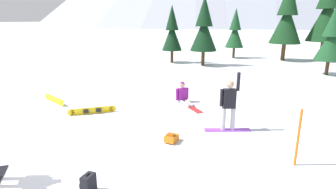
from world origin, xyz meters
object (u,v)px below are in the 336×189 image
at_px(loose_snowboard_near_left, 92,111).
at_px(pine_tree_slender, 332,38).
at_px(loose_snowboard_near_right, 55,99).
at_px(pine_tree_short, 328,11).
at_px(pine_tree_broad, 287,17).
at_px(pine_tree_twin, 235,31).
at_px(snowboarder_midground, 229,104).
at_px(snowboarder_background, 184,96).
at_px(pine_tree_young, 172,32).
at_px(pine_tree_leaning, 204,28).
at_px(backpack_black, 88,184).
at_px(backpack_orange, 171,138).
at_px(trail_marker_pole, 298,138).

bearing_deg(loose_snowboard_near_left, pine_tree_slender, 56.96).
distance_m(loose_snowboard_near_right, pine_tree_short, 23.42).
bearing_deg(pine_tree_broad, pine_tree_twin, -174.92).
bearing_deg(snowboarder_midground, pine_tree_twin, 103.27).
distance_m(loose_snowboard_near_right, pine_tree_broad, 20.86).
distance_m(snowboarder_background, pine_tree_young, 12.25).
bearing_deg(pine_tree_broad, pine_tree_leaning, -132.72).
relative_size(pine_tree_twin, pine_tree_young, 0.96).
xyz_separation_m(backpack_black, pine_tree_short, (5.07, 24.60, 4.14)).
relative_size(snowboarder_midground, pine_tree_twin, 0.43).
relative_size(backpack_orange, pine_tree_short, 0.07).
xyz_separation_m(loose_snowboard_near_right, pine_tree_leaning, (2.45, 12.87, 2.85)).
bearing_deg(pine_tree_slender, backpack_orange, -108.37).
relative_size(snowboarder_background, pine_tree_young, 0.33).
height_order(snowboarder_midground, pine_tree_young, pine_tree_young).
xyz_separation_m(loose_snowboard_near_right, pine_tree_broad, (8.02, 18.90, 3.70)).
bearing_deg(pine_tree_young, loose_snowboard_near_left, -77.15).
relative_size(snowboarder_midground, pine_tree_broad, 0.28).
relative_size(loose_snowboard_near_left, backpack_orange, 2.64).
xyz_separation_m(snowboarder_background, pine_tree_short, (5.89, 17.60, 4.02)).
bearing_deg(pine_tree_slender, backpack_black, -106.66).
xyz_separation_m(pine_tree_short, pine_tree_leaning, (-8.72, -7.28, -1.36)).
height_order(loose_snowboard_near_left, pine_tree_broad, pine_tree_broad).
height_order(backpack_orange, pine_tree_broad, pine_tree_broad).
xyz_separation_m(backpack_black, pine_tree_twin, (-2.52, 22.96, 2.33)).
relative_size(loose_snowboard_near_left, loose_snowboard_near_right, 0.78).
distance_m(snowboarder_background, pine_tree_twin, 16.20).
xyz_separation_m(pine_tree_twin, pine_tree_young, (-4.07, -5.40, 0.09)).
bearing_deg(loose_snowboard_near_left, pine_tree_twin, 87.04).
relative_size(loose_snowboard_near_right, pine_tree_leaning, 0.33).
height_order(trail_marker_pole, pine_tree_young, pine_tree_young).
relative_size(loose_snowboard_near_right, pine_tree_young, 0.37).
distance_m(backpack_black, backpack_orange, 3.16).
relative_size(pine_tree_broad, pine_tree_short, 0.88).
bearing_deg(snowboarder_background, backpack_black, -83.34).
relative_size(pine_tree_slender, pine_tree_young, 0.93).
height_order(pine_tree_slender, pine_tree_young, pine_tree_young).
bearing_deg(pine_tree_broad, snowboarder_midground, -90.48).
bearing_deg(pine_tree_slender, pine_tree_broad, 118.97).
distance_m(backpack_orange, trail_marker_pole, 3.52).
height_order(snowboarder_background, trail_marker_pole, trail_marker_pole).
distance_m(loose_snowboard_near_left, backpack_orange, 4.06).
height_order(loose_snowboard_near_left, pine_tree_leaning, pine_tree_leaning).
distance_m(snowboarder_midground, pine_tree_slender, 13.16).
distance_m(loose_snowboard_near_left, pine_tree_short, 22.69).
height_order(loose_snowboard_near_left, loose_snowboard_near_right, loose_snowboard_near_left).
distance_m(pine_tree_twin, pine_tree_young, 6.76).
relative_size(pine_tree_short, pine_tree_slender, 1.77).
bearing_deg(backpack_black, pine_tree_broad, 85.30).
relative_size(snowboarder_midground, loose_snowboard_near_left, 1.42).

